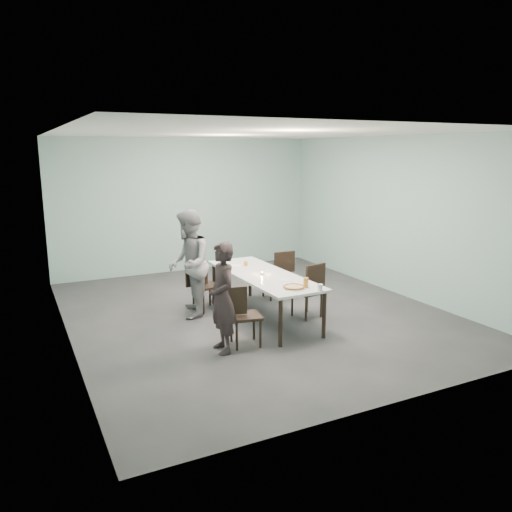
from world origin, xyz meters
name	(u,v)px	position (x,y,z in m)	size (l,w,h in m)	color
ground	(255,312)	(0.00, 0.00, 0.00)	(7.00, 7.00, 0.00)	#333335
room_shell	(255,194)	(0.00, 0.00, 2.03)	(6.02, 7.02, 3.01)	#8FB3B0
table	(263,277)	(0.01, -0.30, 0.69)	(0.94, 2.61, 0.75)	white
chair_near_left	(240,312)	(-0.84, -1.23, 0.50)	(0.64, 0.49, 0.87)	black
chair_far_left	(202,283)	(-0.76, 0.49, 0.50)	(0.64, 0.49, 0.87)	black
chair_near_right	(311,287)	(0.76, -0.57, 0.50)	(0.64, 0.49, 0.87)	black
chair_far_right	(279,271)	(0.82, 0.61, 0.50)	(0.62, 0.44, 0.87)	black
diner_near	(222,298)	(-1.14, -1.32, 0.77)	(0.56, 0.37, 1.54)	black
diner_far	(189,264)	(-1.05, 0.32, 0.89)	(0.87, 0.68, 1.79)	gray
pizza	(294,287)	(0.01, -1.28, 0.77)	(0.34, 0.34, 0.04)	white
side_plate	(285,280)	(0.12, -0.83, 0.76)	(0.18, 0.18, 0.01)	white
beer_glass	(306,283)	(0.19, -1.33, 0.82)	(0.08, 0.08, 0.15)	#BC7A29
water_tumbler	(320,287)	(0.29, -1.54, 0.80)	(0.08, 0.08, 0.09)	silver
tealight	(262,273)	(-0.04, -0.34, 0.77)	(0.06, 0.06, 0.05)	silver
amber_tumbler	(246,263)	(0.00, 0.35, 0.79)	(0.07, 0.07, 0.08)	#BC7A29
menu	(232,266)	(-0.23, 0.43, 0.75)	(0.30, 0.22, 0.01)	silver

